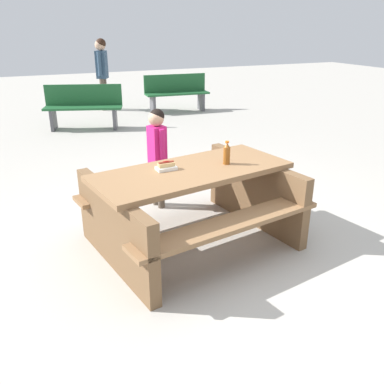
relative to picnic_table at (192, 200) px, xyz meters
name	(u,v)px	position (x,y,z in m)	size (l,w,h in m)	color
ground_plane	(192,242)	(0.00, 0.00, -0.44)	(30.00, 30.00, 0.00)	#B7B2A8
picnic_table	(192,200)	(0.00, 0.00, 0.00)	(2.01, 1.68, 0.75)	olive
soda_bottle	(227,153)	(-0.35, 0.00, 0.41)	(0.06, 0.06, 0.22)	brown
hotdog_tray	(166,166)	(0.22, -0.07, 0.34)	(0.18, 0.12, 0.08)	white
child_in_coat	(157,146)	(0.00, -0.94, 0.27)	(0.19, 0.27, 1.13)	brown
park_bench_near	(176,92)	(-2.26, -5.99, 0.00)	(1.53, 0.53, 0.85)	#1E592D
park_bench_mid	(84,106)	(0.06, -5.12, 0.00)	(1.55, 0.86, 0.85)	#1E592D
bystander_adult	(102,65)	(-0.74, -6.90, 0.60)	(0.32, 0.37, 1.64)	brown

